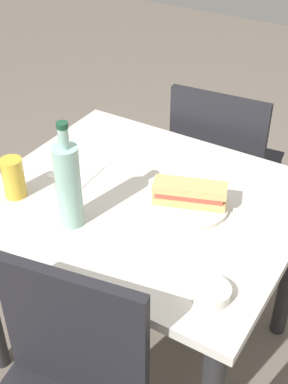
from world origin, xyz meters
TOP-DOWN VIEW (x-y plane):
  - ground_plane at (0.00, 0.00)m, footprint 8.00×8.00m
  - dining_table at (0.00, 0.00)m, footprint 0.96×0.82m
  - chair_far at (0.01, 0.60)m, footprint 0.44×0.44m
  - plate_near at (0.14, 0.03)m, footprint 0.24×0.24m
  - baguette_sandwich_near at (0.14, 0.03)m, footprint 0.23×0.14m
  - knife_near at (0.11, 0.08)m, footprint 0.16×0.10m
  - water_bottle at (-0.12, -0.21)m, footprint 0.07×0.07m
  - beer_glass at (-0.35, -0.20)m, footprint 0.07×0.07m
  - olive_bowl at (0.36, -0.27)m, footprint 0.10×0.10m
  - paper_napkin at (-0.27, 0.00)m, footprint 0.15×0.15m

SIDE VIEW (x-z plane):
  - ground_plane at x=0.00m, z-range 0.00..0.00m
  - chair_far at x=0.01m, z-range 0.07..0.94m
  - dining_table at x=0.00m, z-range 0.24..0.96m
  - paper_napkin at x=-0.27m, z-range 0.72..0.73m
  - plate_near at x=0.14m, z-range 0.72..0.74m
  - olive_bowl at x=0.36m, z-range 0.72..0.75m
  - knife_near at x=0.11m, z-range 0.74..0.74m
  - baguette_sandwich_near at x=0.14m, z-range 0.74..0.81m
  - beer_glass at x=-0.35m, z-range 0.72..0.85m
  - water_bottle at x=-0.12m, z-range 0.69..1.02m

